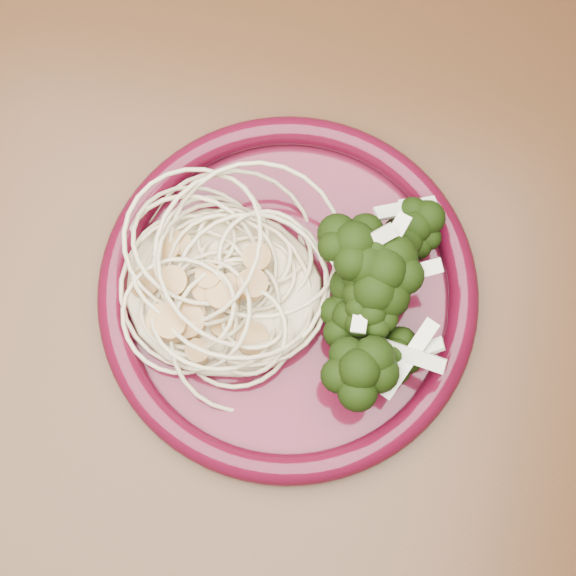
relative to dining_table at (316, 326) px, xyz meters
The scene contains 6 objects.
dining_table is the anchor object (origin of this frame).
dinner_plate 0.11m from the dining_table, behind, with size 0.34×0.34×0.02m.
spaghetti_pile 0.14m from the dining_table, 169.37° to the right, with size 0.15×0.13×0.03m, color beige.
scallop_cluster 0.18m from the dining_table, 169.37° to the right, with size 0.12×0.12×0.04m, color tan, non-canonical shape.
broccoli_pile 0.14m from the dining_table, 15.92° to the left, with size 0.10×0.17×0.06m, color black.
onion_garnish 0.17m from the dining_table, 15.92° to the left, with size 0.07×0.11×0.05m, color beige, non-canonical shape.
Camera 1 is at (0.01, -0.16, 1.35)m, focal length 50.00 mm.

